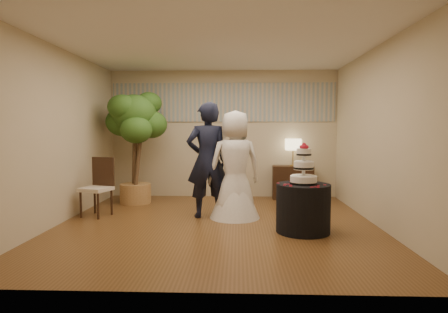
{
  "coord_description": "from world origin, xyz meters",
  "views": [
    {
      "loc": [
        0.34,
        -5.83,
        1.5
      ],
      "look_at": [
        0.1,
        0.4,
        1.05
      ],
      "focal_mm": 30.0,
      "sensor_mm": 36.0,
      "label": 1
    }
  ],
  "objects_px": {
    "console": "(293,182)",
    "table_lamp": "(293,152)",
    "groom": "(207,160)",
    "side_chair": "(96,187)",
    "wedding_cake": "(304,163)",
    "ficus_tree": "(135,146)",
    "cake_table": "(303,208)",
    "bride": "(235,165)"
  },
  "relations": [
    {
      "from": "console",
      "to": "table_lamp",
      "type": "height_order",
      "value": "table_lamp"
    },
    {
      "from": "groom",
      "to": "side_chair",
      "type": "bearing_deg",
      "value": -14.68
    },
    {
      "from": "wedding_cake",
      "to": "side_chair",
      "type": "xyz_separation_m",
      "value": [
        -3.4,
        0.87,
        -0.5
      ]
    },
    {
      "from": "groom",
      "to": "wedding_cake",
      "type": "distance_m",
      "value": 1.73
    },
    {
      "from": "console",
      "to": "ficus_tree",
      "type": "bearing_deg",
      "value": -166.26
    },
    {
      "from": "wedding_cake",
      "to": "side_chair",
      "type": "relative_size",
      "value": 0.59
    },
    {
      "from": "cake_table",
      "to": "side_chair",
      "type": "bearing_deg",
      "value": 165.65
    },
    {
      "from": "wedding_cake",
      "to": "bride",
      "type": "bearing_deg",
      "value": 139.51
    },
    {
      "from": "groom",
      "to": "table_lamp",
      "type": "distance_m",
      "value": 2.45
    },
    {
      "from": "groom",
      "to": "bride",
      "type": "relative_size",
      "value": 1.08
    },
    {
      "from": "groom",
      "to": "bride",
      "type": "height_order",
      "value": "groom"
    },
    {
      "from": "wedding_cake",
      "to": "console",
      "type": "height_order",
      "value": "wedding_cake"
    },
    {
      "from": "groom",
      "to": "cake_table",
      "type": "distance_m",
      "value": 1.84
    },
    {
      "from": "table_lamp",
      "to": "ficus_tree",
      "type": "bearing_deg",
      "value": -169.29
    },
    {
      "from": "console",
      "to": "ficus_tree",
      "type": "distance_m",
      "value": 3.43
    },
    {
      "from": "table_lamp",
      "to": "ficus_tree",
      "type": "height_order",
      "value": "ficus_tree"
    },
    {
      "from": "bride",
      "to": "table_lamp",
      "type": "bearing_deg",
      "value": -141.85
    },
    {
      "from": "groom",
      "to": "console",
      "type": "xyz_separation_m",
      "value": [
        1.71,
        1.76,
        -0.62
      ]
    },
    {
      "from": "console",
      "to": "side_chair",
      "type": "bearing_deg",
      "value": -150.77
    },
    {
      "from": "groom",
      "to": "side_chair",
      "type": "height_order",
      "value": "groom"
    },
    {
      "from": "console",
      "to": "ficus_tree",
      "type": "relative_size",
      "value": 0.37
    },
    {
      "from": "wedding_cake",
      "to": "console",
      "type": "relative_size",
      "value": 0.7
    },
    {
      "from": "table_lamp",
      "to": "side_chair",
      "type": "relative_size",
      "value": 0.57
    },
    {
      "from": "wedding_cake",
      "to": "ficus_tree",
      "type": "relative_size",
      "value": 0.26
    },
    {
      "from": "bride",
      "to": "ficus_tree",
      "type": "xyz_separation_m",
      "value": [
        -2.04,
        1.18,
        0.25
      ]
    },
    {
      "from": "bride",
      "to": "ficus_tree",
      "type": "distance_m",
      "value": 2.37
    },
    {
      "from": "bride",
      "to": "console",
      "type": "bearing_deg",
      "value": -141.85
    },
    {
      "from": "console",
      "to": "side_chair",
      "type": "distance_m",
      "value": 4.05
    },
    {
      "from": "ficus_tree",
      "to": "groom",
      "type": "bearing_deg",
      "value": -36.02
    },
    {
      "from": "cake_table",
      "to": "table_lamp",
      "type": "distance_m",
      "value": 2.75
    },
    {
      "from": "console",
      "to": "side_chair",
      "type": "height_order",
      "value": "side_chair"
    },
    {
      "from": "wedding_cake",
      "to": "table_lamp",
      "type": "bearing_deg",
      "value": 85.02
    },
    {
      "from": "wedding_cake",
      "to": "side_chair",
      "type": "bearing_deg",
      "value": 165.65
    },
    {
      "from": "ficus_tree",
      "to": "bride",
      "type": "bearing_deg",
      "value": -30.09
    },
    {
      "from": "wedding_cake",
      "to": "ficus_tree",
      "type": "bearing_deg",
      "value": 146.17
    },
    {
      "from": "bride",
      "to": "cake_table",
      "type": "distance_m",
      "value": 1.43
    },
    {
      "from": "console",
      "to": "table_lamp",
      "type": "relative_size",
      "value": 1.49
    },
    {
      "from": "bride",
      "to": "table_lamp",
      "type": "relative_size",
      "value": 3.14
    },
    {
      "from": "ficus_tree",
      "to": "console",
      "type": "bearing_deg",
      "value": 10.71
    },
    {
      "from": "console",
      "to": "table_lamp",
      "type": "xyz_separation_m",
      "value": [
        0.0,
        0.0,
        0.65
      ]
    },
    {
      "from": "ficus_tree",
      "to": "side_chair",
      "type": "bearing_deg",
      "value": -107.09
    },
    {
      "from": "cake_table",
      "to": "groom",
      "type": "bearing_deg",
      "value": 148.63
    }
  ]
}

